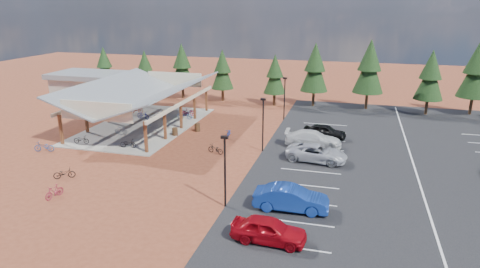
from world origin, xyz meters
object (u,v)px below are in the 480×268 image
bike_2 (143,115)px  bike_16 (215,149)px  trash_bin_1 (197,127)px  bike_1 (121,130)px  bike_12 (64,173)px  bike_7 (189,112)px  lamp_post_1 (263,121)px  bike_3 (136,109)px  bike_pavilion (142,93)px  car_0 (269,230)px  car_1 (291,198)px  bike_10 (44,147)px  bike_0 (81,140)px  lamp_post_0 (225,167)px  bike_11 (54,192)px  bike_6 (185,115)px  car_2 (317,153)px  bike_14 (229,133)px  car_3 (313,139)px  trash_bin_0 (175,132)px  car_4 (325,131)px  bike_4 (128,143)px  bike_5 (151,124)px  outbuilding (92,85)px

bike_2 → bike_16: bike_2 is taller
trash_bin_1 → bike_1: size_ratio=0.61×
bike_12 → bike_7: bearing=-38.1°
lamp_post_1 → bike_3: lamp_post_1 is taller
bike_pavilion → bike_16: 13.27m
trash_bin_1 → bike_7: 6.54m
trash_bin_1 → bike_16: size_ratio=0.53×
car_0 → car_1: size_ratio=0.88×
bike_10 → bike_16: 16.31m
bike_0 → bike_10: bike_10 is taller
lamp_post_0 → bike_10: (-19.99, 6.44, -2.48)m
trash_bin_1 → bike_11: bike_11 is taller
bike_6 → car_2: 19.54m
bike_14 → bike_6: bearing=135.0°
bike_2 → bike_14: size_ratio=1.11×
bike_0 → bike_3: size_ratio=0.87×
bike_2 → car_1: car_1 is taller
trash_bin_1 → car_3: (12.82, -2.03, 0.38)m
bike_10 → car_1: size_ratio=0.37×
lamp_post_0 → car_3: size_ratio=0.94×
trash_bin_0 → car_4: size_ratio=0.21×
bike_2 → bike_4: size_ratio=1.14×
bike_7 → bike_11: bike_7 is taller
bike_2 → car_0: size_ratio=0.41×
bike_pavilion → car_0: bearing=-47.7°
trash_bin_1 → bike_5: bearing=-174.8°
car_2 → trash_bin_1: bearing=72.7°
trash_bin_1 → bike_4: bearing=-121.3°
bike_11 → car_0: car_0 is taller
bike_6 → car_4: bearing=-100.7°
bike_7 → car_1: bearing=-158.9°
lamp_post_1 → bike_5: (-13.67, 4.07, -2.43)m
car_2 → bike_pavilion: bearing=78.9°
bike_2 → bike_1: bearing=-156.2°
car_2 → bike_14: bearing=69.6°
trash_bin_1 → outbuilding: bearing=151.0°
bike_6 → car_4: size_ratio=0.43×
bike_6 → bike_10: size_ratio=1.01×
bike_16 → car_2: size_ratio=0.31×
lamp_post_0 → car_1: size_ratio=1.01×
bike_10 → car_1: car_1 is taller
trash_bin_0 → bike_4: 5.64m
bike_3 → car_0: (22.38, -25.46, 0.15)m
trash_bin_0 → bike_14: (5.58, 1.20, -0.01)m
outbuilding → bike_12: 30.62m
bike_2 → car_0: car_0 is taller
trash_bin_1 → bike_14: size_ratio=0.54×
bike_6 → outbuilding: bearing=67.2°
bike_7 → bike_14: (7.23, -6.73, -0.13)m
bike_7 → bike_16: 14.14m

